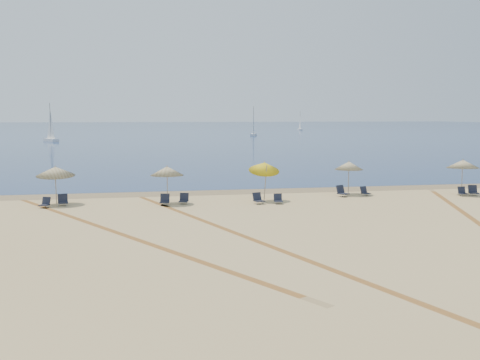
# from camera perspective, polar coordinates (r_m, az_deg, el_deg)

# --- Properties ---
(ground) EXTENTS (160.00, 160.00, 0.00)m
(ground) POSITION_cam_1_polar(r_m,az_deg,el_deg) (16.91, 12.77, -12.20)
(ground) COLOR tan
(ground) RESTS_ON ground
(ocean) EXTENTS (500.00, 500.00, 0.00)m
(ocean) POSITION_cam_1_polar(r_m,az_deg,el_deg) (239.81, -9.02, 5.29)
(ocean) COLOR #0C2151
(ocean) RESTS_ON ground
(wet_sand) EXTENTS (500.00, 500.00, 0.00)m
(wet_sand) POSITION_cam_1_polar(r_m,az_deg,el_deg) (39.57, -1.06, -1.20)
(wet_sand) COLOR olive
(wet_sand) RESTS_ON ground
(umbrella_1) EXTENTS (2.31, 2.35, 2.42)m
(umbrella_1) POSITION_cam_1_polar(r_m,az_deg,el_deg) (35.57, -18.35, 0.86)
(umbrella_1) COLOR gray
(umbrella_1) RESTS_ON ground
(umbrella_2) EXTENTS (2.04, 2.04, 2.36)m
(umbrella_2) POSITION_cam_1_polar(r_m,az_deg,el_deg) (34.37, -7.47, 0.93)
(umbrella_2) COLOR gray
(umbrella_2) RESTS_ON ground
(umbrella_3) EXTENTS (1.96, 2.03, 2.75)m
(umbrella_3) POSITION_cam_1_polar(r_m,az_deg,el_deg) (35.21, 2.50, 1.38)
(umbrella_3) COLOR gray
(umbrella_3) RESTS_ON ground
(umbrella_4) EXTENTS (1.95, 1.95, 2.32)m
(umbrella_4) POSITION_cam_1_polar(r_m,az_deg,el_deg) (38.80, 11.07, 1.46)
(umbrella_4) COLOR gray
(umbrella_4) RESTS_ON ground
(umbrella_5) EXTENTS (2.18, 2.19, 2.44)m
(umbrella_5) POSITION_cam_1_polar(r_m,az_deg,el_deg) (40.94, 21.83, 1.54)
(umbrella_5) COLOR gray
(umbrella_5) RESTS_ON ground
(chair_2) EXTENTS (0.70, 0.75, 0.62)m
(chair_2) POSITION_cam_1_polar(r_m,az_deg,el_deg) (34.73, -19.31, -2.24)
(chair_2) COLOR black
(chair_2) RESTS_ON ground
(chair_3) EXTENTS (0.67, 0.76, 0.69)m
(chair_3) POSITION_cam_1_polar(r_m,az_deg,el_deg) (35.20, -17.66, -2.01)
(chair_3) COLOR black
(chair_3) RESTS_ON ground
(chair_4) EXTENTS (0.66, 0.74, 0.67)m
(chair_4) POSITION_cam_1_polar(r_m,az_deg,el_deg) (34.05, -7.71, -2.05)
(chair_4) COLOR black
(chair_4) RESTS_ON ground
(chair_5) EXTENTS (0.69, 0.76, 0.66)m
(chair_5) POSITION_cam_1_polar(r_m,az_deg,el_deg) (34.31, -5.76, -1.97)
(chair_5) COLOR black
(chair_5) RESTS_ON ground
(chair_6) EXTENTS (0.73, 0.80, 0.68)m
(chair_6) POSITION_cam_1_polar(r_m,az_deg,el_deg) (34.23, 1.86, -1.94)
(chair_6) COLOR black
(chair_6) RESTS_ON ground
(chair_7) EXTENTS (0.55, 0.63, 0.61)m
(chair_7) POSITION_cam_1_polar(r_m,az_deg,el_deg) (34.33, 3.92, -1.98)
(chair_7) COLOR black
(chair_7) RESTS_ON ground
(chair_8) EXTENTS (0.84, 0.90, 0.74)m
(chair_8) POSITION_cam_1_polar(r_m,az_deg,el_deg) (37.89, 10.38, -1.17)
(chair_8) COLOR black
(chair_8) RESTS_ON ground
(chair_9) EXTENTS (0.67, 0.72, 0.61)m
(chair_9) POSITION_cam_1_polar(r_m,az_deg,el_deg) (38.63, 12.65, -1.16)
(chair_9) COLOR black
(chair_9) RESTS_ON ground
(chair_10) EXTENTS (0.54, 0.63, 0.61)m
(chair_10) POSITION_cam_1_polar(r_m,az_deg,el_deg) (40.43, 21.79, -1.13)
(chair_10) COLOR black
(chair_10) RESTS_ON ground
(chair_11) EXTENTS (0.73, 0.80, 0.69)m
(chair_11) POSITION_cam_1_polar(r_m,az_deg,el_deg) (40.88, 22.75, -1.04)
(chair_11) COLOR black
(chair_11) RESTS_ON ground
(sailboat_0) EXTENTS (2.74, 5.34, 7.71)m
(sailboat_0) POSITION_cam_1_polar(r_m,az_deg,el_deg) (147.83, 1.39, 5.47)
(sailboat_0) COLOR white
(sailboat_0) RESTS_ON ocean
(sailboat_1) EXTENTS (3.71, 5.28, 7.86)m
(sailboat_1) POSITION_cam_1_polar(r_m,az_deg,el_deg) (121.80, -18.79, 4.88)
(sailboat_1) COLOR white
(sailboat_1) RESTS_ON ocean
(sailboat_2) EXTENTS (1.78, 4.70, 6.83)m
(sailboat_2) POSITION_cam_1_polar(r_m,az_deg,el_deg) (202.46, 6.15, 5.68)
(sailboat_2) COLOR white
(sailboat_2) RESTS_ON ocean
(tire_tracks) EXTENTS (55.35, 41.64, 0.00)m
(tire_tracks) POSITION_cam_1_polar(r_m,az_deg,el_deg) (26.41, 3.76, -5.19)
(tire_tracks) COLOR tan
(tire_tracks) RESTS_ON ground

